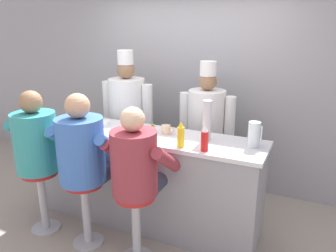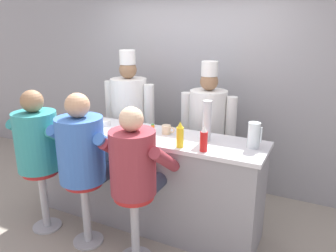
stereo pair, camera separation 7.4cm
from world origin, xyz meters
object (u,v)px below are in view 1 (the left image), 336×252
Objects in this scene: coffee_mug_white at (71,122)px; diner_seated_blue at (84,154)px; ketchup_bottle_red at (205,139)px; cook_in_whites_near at (128,116)px; breakfast_plate at (123,134)px; cup_stack_steel at (207,121)px; hot_sauce_bottle_orange at (153,131)px; coffee_mug_tan at (166,130)px; diner_seated_teal at (39,146)px; mustard_bottle_yellow at (181,135)px; cereal_bowl at (103,123)px; diner_seated_maroon at (136,167)px; cook_in_whites_far at (206,128)px; water_pitcher_clear at (254,135)px.

coffee_mug_white is 0.09× the size of diner_seated_blue.
cook_in_whites_near reaches higher than ketchup_bottle_red.
cup_stack_steel is at bearing 14.11° from breakfast_plate.
breakfast_plate is (-0.31, -0.05, -0.06)m from hot_sauce_bottle_orange.
coffee_mug_tan is 0.09× the size of diner_seated_teal.
mustard_bottle_yellow is 1.08m from cereal_bowl.
diner_seated_blue is (-0.18, -0.41, -0.10)m from breakfast_plate.
breakfast_plate is 0.58m from diner_seated_maroon.
cook_in_whites_near reaches higher than hot_sauce_bottle_orange.
coffee_mug_tan is (0.38, 0.22, 0.03)m from breakfast_plate.
diner_seated_maroon is 1.45m from cook_in_whites_near.
diner_seated_teal reaches higher than cereal_bowl.
ketchup_bottle_red is 0.15× the size of diner_seated_blue.
cereal_bowl is at bearing 25.70° from coffee_mug_white.
cook_in_whites_near reaches higher than coffee_mug_tan.
cook_in_whites_far reaches higher than breakfast_plate.
cup_stack_steel is (-0.45, -0.01, 0.08)m from water_pitcher_clear.
diner_seated_teal is at bearing -121.23° from cereal_bowl.
coffee_mug_tan is 1.30m from diner_seated_teal.
mustard_bottle_yellow is at bearing -154.42° from water_pitcher_clear.
diner_seated_blue reaches higher than mustard_bottle_yellow.
hot_sauce_bottle_orange is (-0.58, 0.12, -0.04)m from ketchup_bottle_red.
diner_seated_blue is at bearing -113.32° from breakfast_plate.
cereal_bowl is 0.08× the size of cook_in_whites_near.
water_pitcher_clear is 0.89m from coffee_mug_tan.
diner_seated_teal reaches higher than coffee_mug_tan.
cup_stack_steel is (0.82, 0.21, 0.18)m from breakfast_plate.
mustard_bottle_yellow reaches higher than coffee_mug_tan.
water_pitcher_clear is at bearing 35.80° from diner_seated_maroon.
diner_seated_maroon is (-0.87, -0.63, -0.23)m from water_pitcher_clear.
diner_seated_blue is (0.20, -0.60, -0.11)m from cereal_bowl.
cook_in_whites_far is at bearing 58.83° from diner_seated_blue.
diner_seated_blue is (-0.84, -0.34, -0.20)m from mustard_bottle_yellow.
cereal_bowl is 0.71m from diner_seated_teal.
diner_seated_teal is (-2.01, -0.63, -0.21)m from water_pitcher_clear.
mustard_bottle_yellow is 0.67m from water_pitcher_clear.
cereal_bowl is at bearing 58.77° from diner_seated_teal.
ketchup_bottle_red is at bearing -29.83° from coffee_mug_tan.
hot_sauce_bottle_orange is 0.36× the size of cup_stack_steel.
water_pitcher_clear is 0.16× the size of diner_seated_maroon.
cook_in_whites_near is at bearing 102.21° from diner_seated_blue.
hot_sauce_bottle_orange is (-0.35, 0.12, -0.04)m from mustard_bottle_yellow.
cup_stack_steel is at bearing -178.80° from water_pitcher_clear.
cup_stack_steel is 0.27× the size of diner_seated_maroon.
cook_in_whites_far reaches higher than cup_stack_steel.
diner_seated_blue is (-0.99, -0.62, -0.28)m from cup_stack_steel.
cook_in_whites_near is at bearing 75.37° from diner_seated_teal.
diner_seated_maroon reaches higher than cereal_bowl.
diner_seated_teal reaches higher than water_pitcher_clear.
cook_in_whites_near is 1.03m from cook_in_whites_far.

